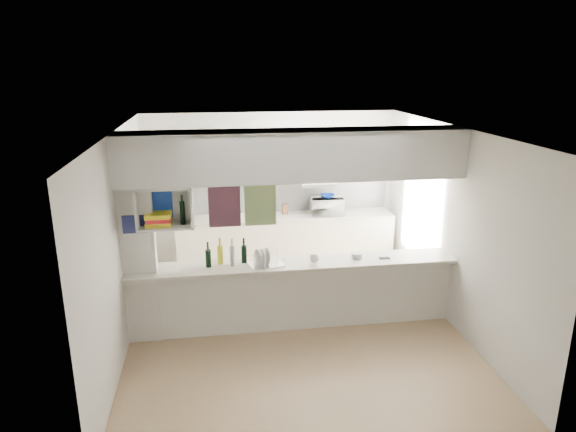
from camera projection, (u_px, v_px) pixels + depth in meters
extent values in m
plane|color=tan|center=(294.00, 327.00, 6.80)|extent=(4.80, 4.80, 0.00)
plane|color=white|center=(294.00, 130.00, 6.06)|extent=(4.80, 4.80, 0.00)
plane|color=silver|center=(271.00, 190.00, 8.71)|extent=(4.20, 0.00, 4.20)
plane|color=silver|center=(121.00, 243.00, 6.13)|extent=(0.00, 4.80, 4.80)
plane|color=silver|center=(452.00, 227.00, 6.73)|extent=(0.00, 4.80, 4.80)
cube|color=silver|center=(294.00, 297.00, 6.68)|extent=(4.20, 0.15, 0.88)
cube|color=#B3AC9D|center=(294.00, 264.00, 6.55)|extent=(4.20, 0.50, 0.04)
cube|color=white|center=(294.00, 155.00, 6.15)|extent=(4.20, 0.50, 0.60)
cube|color=silver|center=(138.00, 242.00, 6.16)|extent=(0.40, 0.18, 2.60)
cube|color=#191E4C|center=(135.00, 224.00, 6.00)|extent=(0.30, 0.01, 0.22)
cube|color=white|center=(137.00, 243.00, 6.06)|extent=(0.30, 0.01, 0.24)
cube|color=black|center=(224.00, 203.00, 6.41)|extent=(0.40, 0.02, 0.62)
cube|color=#155C61|center=(260.00, 202.00, 6.47)|extent=(0.40, 0.02, 0.62)
cube|color=white|center=(166.00, 226.00, 6.05)|extent=(0.65, 0.35, 0.02)
cube|color=white|center=(163.00, 187.00, 5.92)|extent=(0.65, 0.35, 0.02)
cube|color=white|center=(166.00, 203.00, 6.14)|extent=(0.65, 0.02, 0.50)
cube|color=white|center=(137.00, 208.00, 5.94)|extent=(0.02, 0.35, 0.50)
cube|color=white|center=(192.00, 206.00, 6.03)|extent=(0.02, 0.35, 0.50)
cube|color=gold|center=(159.00, 223.00, 6.03)|extent=(0.30, 0.24, 0.05)
cube|color=red|center=(159.00, 219.00, 6.02)|extent=(0.28, 0.22, 0.05)
cube|color=gold|center=(158.00, 215.00, 6.00)|extent=(0.30, 0.24, 0.05)
cube|color=navy|center=(161.00, 204.00, 6.10)|extent=(0.26, 0.02, 0.34)
cylinder|color=black|center=(183.00, 213.00, 6.04)|extent=(0.06, 0.06, 0.28)
cube|color=beige|center=(286.00, 242.00, 8.69)|extent=(3.60, 0.60, 0.90)
cube|color=#B3AC9D|center=(286.00, 216.00, 8.56)|extent=(3.60, 0.63, 0.03)
cube|color=silver|center=(283.00, 194.00, 8.74)|extent=(3.60, 0.03, 0.60)
cube|color=beige|center=(272.00, 157.00, 8.38)|extent=(2.62, 0.34, 0.72)
cube|color=white|center=(318.00, 181.00, 8.53)|extent=(0.60, 0.46, 0.12)
cube|color=silver|center=(321.00, 186.00, 8.33)|extent=(0.60, 0.02, 0.05)
imported|color=white|center=(327.00, 206.00, 8.57)|extent=(0.55, 0.38, 0.30)
imported|color=navy|center=(327.00, 196.00, 8.50)|extent=(0.23, 0.23, 0.06)
cube|color=silver|center=(266.00, 264.00, 6.47)|extent=(0.49, 0.41, 0.01)
cylinder|color=white|center=(258.00, 257.00, 6.40)|extent=(0.06, 0.21, 0.21)
cylinder|color=white|center=(263.00, 256.00, 6.42)|extent=(0.06, 0.21, 0.21)
cylinder|color=white|center=(267.00, 255.00, 6.44)|extent=(0.06, 0.21, 0.21)
imported|color=white|center=(314.00, 259.00, 6.49)|extent=(0.12, 0.12, 0.09)
cylinder|color=black|center=(208.00, 258.00, 6.37)|extent=(0.07, 0.07, 0.22)
cylinder|color=black|center=(208.00, 246.00, 6.32)|extent=(0.03, 0.03, 0.10)
cylinder|color=#9BA11A|center=(220.00, 255.00, 6.46)|extent=(0.07, 0.07, 0.24)
cylinder|color=#9BA11A|center=(220.00, 242.00, 6.41)|extent=(0.03, 0.03, 0.10)
cylinder|color=silver|center=(232.00, 256.00, 6.41)|extent=(0.07, 0.07, 0.26)
cylinder|color=silver|center=(232.00, 242.00, 6.36)|extent=(0.03, 0.03, 0.10)
cylinder|color=black|center=(244.00, 254.00, 6.51)|extent=(0.07, 0.07, 0.22)
cylinder|color=black|center=(244.00, 242.00, 6.46)|extent=(0.03, 0.03, 0.10)
cylinder|color=silver|center=(357.00, 255.00, 6.68)|extent=(0.15, 0.15, 0.07)
cube|color=black|center=(384.00, 258.00, 6.67)|extent=(0.14, 0.07, 0.01)
cylinder|color=black|center=(231.00, 213.00, 8.46)|extent=(0.09, 0.09, 0.13)
cube|color=brown|center=(285.00, 209.00, 8.61)|extent=(0.09, 0.08, 0.18)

